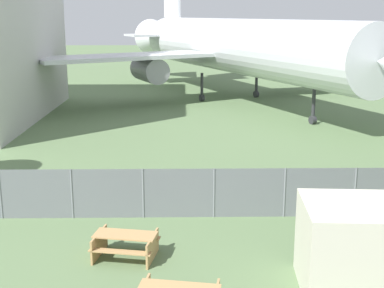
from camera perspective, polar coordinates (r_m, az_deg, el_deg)
The scene contains 4 objects.
perimeter_fence at distance 19.27m, azimuth 2.37°, elevation -5.25°, with size 56.07×0.07×1.83m.
airplane at distance 44.88m, azimuth 4.82°, elevation 10.31°, with size 31.51×39.51×13.41m.
portable_cabin at distance 15.02m, azimuth 18.50°, elevation -10.50°, with size 3.74×2.80×2.39m.
picnic_bench_open_grass at distance 16.46m, azimuth -7.11°, elevation -10.40°, with size 2.09×1.72×0.76m.
Camera 1 is at (-1.11, -7.24, 7.18)m, focal length 50.00 mm.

